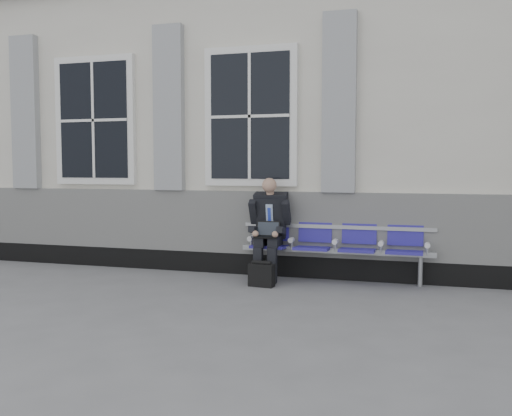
% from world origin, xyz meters
% --- Properties ---
extents(ground, '(70.00, 70.00, 0.00)m').
position_xyz_m(ground, '(0.00, 0.00, 0.00)').
color(ground, slate).
rests_on(ground, ground).
extents(station_building, '(14.40, 4.40, 4.49)m').
position_xyz_m(station_building, '(-0.02, 3.47, 2.22)').
color(station_building, silver).
rests_on(station_building, ground).
extents(bench, '(2.60, 0.47, 0.91)m').
position_xyz_m(bench, '(1.59, 1.32, 0.55)').
color(bench, '#9EA0A3').
rests_on(bench, ground).
extents(businessman, '(0.57, 0.76, 1.40)m').
position_xyz_m(businessman, '(0.70, 1.19, 0.76)').
color(businessman, black).
rests_on(businessman, ground).
extents(briefcase, '(0.34, 0.17, 0.34)m').
position_xyz_m(briefcase, '(0.73, 0.72, 0.16)').
color(briefcase, black).
rests_on(briefcase, ground).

